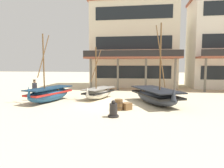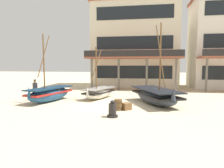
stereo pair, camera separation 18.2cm
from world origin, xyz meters
name	(u,v)px [view 2 (the right image)]	position (x,y,z in m)	size (l,w,h in m)	color
ground_plane	(110,104)	(0.00, 0.00, 0.00)	(120.00, 120.00, 0.00)	beige
fishing_boat_near_left	(50,94)	(-4.89, 0.44, 0.62)	(2.47, 4.47, 5.17)	#23517A
fishing_boat_centre_large	(156,96)	(3.29, 0.69, 0.62)	(3.75, 5.38, 5.75)	#2D333D
fishing_boat_far_right	(99,93)	(-1.33, 2.30, 0.52)	(2.42, 3.70, 4.33)	silver
fisherman_by_hull	(35,90)	(-6.32, 0.82, 0.83)	(0.42, 0.34, 1.68)	#33333D
capstan_winch	(112,110)	(0.73, -3.43, 0.37)	(0.62, 0.62, 0.95)	black
wooden_barrel	(118,105)	(0.83, -1.72, 0.35)	(0.56, 0.56, 0.70)	brown
cargo_crate	(126,106)	(1.33, -1.51, 0.22)	(0.53, 0.53, 0.44)	brown
harbor_building_main	(135,45)	(1.15, 13.59, 5.50)	(11.44, 8.81, 11.02)	beige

